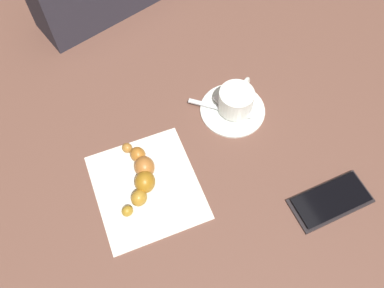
{
  "coord_description": "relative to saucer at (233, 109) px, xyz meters",
  "views": [
    {
      "loc": [
        -0.14,
        -0.35,
        0.66
      ],
      "look_at": [
        0.01,
        -0.02,
        0.01
      ],
      "focal_mm": 37.0,
      "sensor_mm": 36.0,
      "label": 1
    }
  ],
  "objects": [
    {
      "name": "ground_plane",
      "position": [
        -0.12,
        -0.03,
        -0.0
      ],
      "size": [
        1.8,
        1.8,
        0.0
      ],
      "primitive_type": "plane",
      "color": "brown"
    },
    {
      "name": "saucer",
      "position": [
        0.0,
        0.0,
        0.0
      ],
      "size": [
        0.13,
        0.13,
        0.01
      ],
      "primitive_type": "cylinder",
      "color": "silver",
      "rests_on": "ground"
    },
    {
      "name": "espresso_cup",
      "position": [
        0.01,
        0.0,
        0.03
      ],
      "size": [
        0.08,
        0.07,
        0.05
      ],
      "color": "silver",
      "rests_on": "saucer"
    },
    {
      "name": "teaspoon",
      "position": [
        -0.0,
        -0.01,
        0.01
      ],
      "size": [
        0.11,
        0.1,
        0.01
      ],
      "color": "silver",
      "rests_on": "saucer"
    },
    {
      "name": "sugar_packet",
      "position": [
        0.0,
        0.03,
        0.01
      ],
      "size": [
        0.06,
        0.03,
        0.01
      ],
      "primitive_type": "cube",
      "rotation": [
        0.0,
        0.0,
        9.58
      ],
      "color": "white",
      "rests_on": "saucer"
    },
    {
      "name": "napkin",
      "position": [
        -0.22,
        -0.09,
        -0.0
      ],
      "size": [
        0.19,
        0.21,
        0.0
      ],
      "primitive_type": "cube",
      "rotation": [
        0.0,
        0.0,
        -0.04
      ],
      "color": "silver",
      "rests_on": "ground"
    },
    {
      "name": "croissant",
      "position": [
        -0.22,
        -0.07,
        0.02
      ],
      "size": [
        0.09,
        0.14,
        0.04
      ],
      "color": "#A27A23",
      "rests_on": "napkin"
    },
    {
      "name": "cell_phone",
      "position": [
        0.07,
        -0.24,
        0.0
      ],
      "size": [
        0.14,
        0.07,
        0.01
      ],
      "color": "black",
      "rests_on": "ground"
    }
  ]
}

